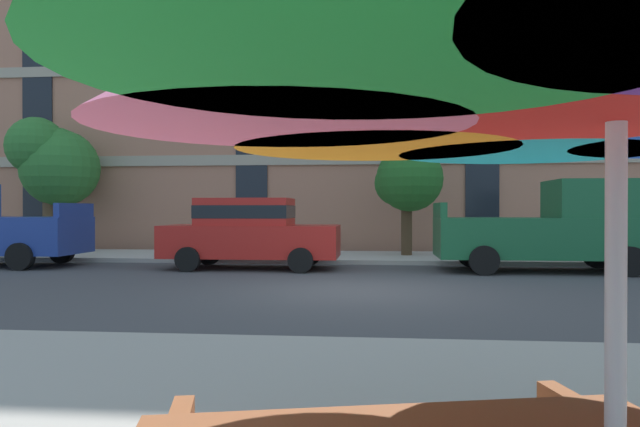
# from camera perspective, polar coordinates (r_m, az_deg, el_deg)

# --- Properties ---
(ground_plane) EXTENTS (120.00, 120.00, 0.00)m
(ground_plane) POSITION_cam_1_polar(r_m,az_deg,el_deg) (10.88, 3.42, -7.51)
(ground_plane) COLOR #424244
(sidewalk_far) EXTENTS (56.00, 3.60, 0.12)m
(sidewalk_far) POSITION_cam_1_polar(r_m,az_deg,el_deg) (17.63, 4.25, -4.28)
(sidewalk_far) COLOR #B2ADA3
(sidewalk_far) RESTS_ON ground
(apartment_building) EXTENTS (46.65, 12.08, 16.00)m
(apartment_building) POSITION_cam_1_polar(r_m,az_deg,el_deg) (26.57, 4.67, 14.56)
(apartment_building) COLOR #A87056
(apartment_building) RESTS_ON ground
(sedan_red) EXTENTS (4.40, 1.98, 1.78)m
(sedan_red) POSITION_cam_1_polar(r_m,az_deg,el_deg) (14.83, -6.91, -1.72)
(sedan_red) COLOR #B21E19
(sedan_red) RESTS_ON ground
(pickup_green) EXTENTS (5.10, 2.12, 2.20)m
(pickup_green) POSITION_cam_1_polar(r_m,az_deg,el_deg) (15.09, 21.92, -1.42)
(pickup_green) COLOR #195933
(pickup_green) RESTS_ON ground
(street_tree_left) EXTENTS (2.81, 2.61, 4.50)m
(street_tree_left) POSITION_cam_1_polar(r_m,az_deg,el_deg) (21.19, -24.53, 4.71)
(street_tree_left) COLOR brown
(street_tree_left) RESTS_ON ground
(street_tree_middle) EXTENTS (2.05, 1.99, 3.42)m
(street_tree_middle) POSITION_cam_1_polar(r_m,az_deg,el_deg) (17.68, 8.34, 3.32)
(street_tree_middle) COLOR #4C3823
(street_tree_middle) RESTS_ON ground
(patio_umbrella) EXTENTS (3.17, 3.17, 2.21)m
(patio_umbrella) POSITION_cam_1_polar(r_m,az_deg,el_deg) (1.96, 27.01, 13.72)
(patio_umbrella) COLOR silver
(patio_umbrella) RESTS_ON ground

